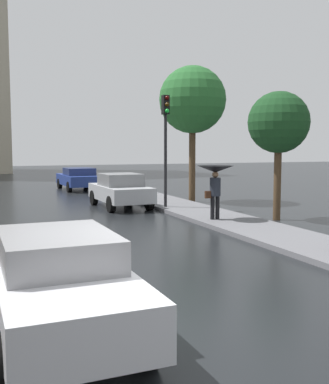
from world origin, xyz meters
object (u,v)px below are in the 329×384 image
object	(u,v)px
car_blue_near_kerb	(78,178)
street_tree_mid	(192,100)
pedestrian_with_umbrella_far	(215,175)
street_tree_near	(279,123)
traffic_light	(166,130)
car_white_mid_road	(57,280)
car_silver_far_ahead	(120,190)

from	to	relation	value
car_blue_near_kerb	street_tree_mid	bearing A→B (deg)	-67.45
street_tree_mid	pedestrian_with_umbrella_far	bearing A→B (deg)	-108.07
street_tree_near	traffic_light	bearing A→B (deg)	125.28
pedestrian_with_umbrella_far	traffic_light	xyz separation A→B (m)	(-0.30, 3.63, 1.60)
car_white_mid_road	car_silver_far_ahead	distance (m)	13.26
street_tree_near	street_tree_mid	size ratio (longest dim) A/B	0.71
car_white_mid_road	car_blue_near_kerb	bearing A→B (deg)	-103.06
car_blue_near_kerb	traffic_light	bearing A→B (deg)	-83.91
traffic_light	pedestrian_with_umbrella_far	bearing A→B (deg)	-85.31
street_tree_near	pedestrian_with_umbrella_far	bearing A→B (deg)	176.97
car_white_mid_road	car_silver_far_ahead	size ratio (longest dim) A/B	1.12
pedestrian_with_umbrella_far	street_tree_mid	world-z (taller)	street_tree_mid
street_tree_mid	car_white_mid_road	bearing A→B (deg)	-121.95
car_white_mid_road	street_tree_near	xyz separation A→B (m)	(8.67, 7.20, 2.61)
car_white_mid_road	pedestrian_with_umbrella_far	bearing A→B (deg)	-131.67
car_white_mid_road	traffic_light	world-z (taller)	traffic_light
traffic_light	street_tree_mid	distance (m)	3.45
car_white_mid_road	car_silver_far_ahead	world-z (taller)	car_silver_far_ahead
pedestrian_with_umbrella_far	traffic_light	bearing A→B (deg)	97.17
car_blue_near_kerb	street_tree_mid	world-z (taller)	street_tree_mid
car_blue_near_kerb	car_silver_far_ahead	size ratio (longest dim) A/B	1.07
car_blue_near_kerb	street_tree_mid	xyz separation A→B (m)	(3.67, -8.01, 3.96)
pedestrian_with_umbrella_far	traffic_light	distance (m)	3.98
car_silver_far_ahead	street_tree_near	xyz separation A→B (m)	(4.11, -5.24, 2.60)
car_white_mid_road	traffic_light	size ratio (longest dim) A/B	0.99
street_tree_near	car_silver_far_ahead	bearing A→B (deg)	128.06
car_silver_far_ahead	traffic_light	world-z (taller)	traffic_light
car_silver_far_ahead	traffic_light	xyz separation A→B (m)	(1.45, -1.49, 2.47)
car_silver_far_ahead	traffic_light	distance (m)	3.22
car_silver_far_ahead	pedestrian_with_umbrella_far	xyz separation A→B (m)	(1.75, -5.12, 0.87)
pedestrian_with_umbrella_far	car_blue_near_kerb	bearing A→B (deg)	99.71
car_white_mid_road	street_tree_mid	distance (m)	16.02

